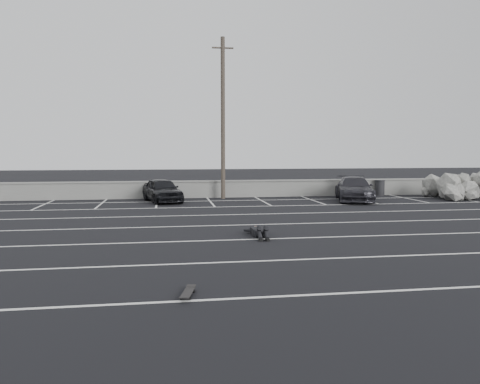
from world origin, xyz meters
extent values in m
plane|color=black|center=(0.00, 0.00, 0.00)|extent=(120.00, 120.00, 0.00)
cube|color=gray|center=(0.00, 14.00, 0.50)|extent=(50.00, 0.35, 1.00)
cube|color=gray|center=(0.00, 14.00, 1.02)|extent=(50.00, 0.45, 0.08)
cube|color=silver|center=(0.00, -6.00, 0.00)|extent=(36.00, 0.10, 0.01)
cube|color=silver|center=(0.00, -3.00, 0.00)|extent=(36.00, 0.10, 0.01)
cube|color=silver|center=(0.00, 0.00, 0.00)|extent=(36.00, 0.10, 0.01)
cube|color=silver|center=(0.00, 3.00, 0.00)|extent=(36.00, 0.10, 0.01)
cube|color=silver|center=(0.00, 6.00, 0.00)|extent=(36.00, 0.10, 0.01)
cube|color=silver|center=(0.00, 9.00, 0.00)|extent=(36.00, 0.10, 0.01)
cube|color=silver|center=(0.00, 12.00, 0.00)|extent=(36.00, 0.10, 0.01)
cube|color=silver|center=(-11.00, 11.50, 0.00)|extent=(0.10, 5.00, 0.01)
cube|color=silver|center=(-8.00, 11.50, 0.00)|extent=(0.10, 5.00, 0.01)
cube|color=silver|center=(-5.00, 11.50, 0.00)|extent=(0.10, 5.00, 0.01)
cube|color=silver|center=(-2.00, 11.50, 0.00)|extent=(0.10, 5.00, 0.01)
cube|color=silver|center=(1.00, 11.50, 0.00)|extent=(0.10, 5.00, 0.01)
cube|color=silver|center=(4.00, 11.50, 0.00)|extent=(0.10, 5.00, 0.01)
cube|color=silver|center=(7.00, 11.50, 0.00)|extent=(0.10, 5.00, 0.01)
cube|color=silver|center=(10.00, 11.50, 0.00)|extent=(0.10, 5.00, 0.01)
cube|color=silver|center=(13.00, 11.50, 0.00)|extent=(0.10, 5.00, 0.01)
imported|color=black|center=(-4.70, 11.95, 0.68)|extent=(2.64, 4.27, 1.36)
imported|color=black|center=(6.29, 10.84, 0.69)|extent=(3.20, 5.13, 1.39)
cylinder|color=#4C4238|center=(-1.07, 13.20, 4.79)|extent=(0.26, 0.26, 9.58)
cube|color=#4C4238|center=(-1.07, 13.20, 8.94)|extent=(1.28, 0.09, 0.09)
cylinder|color=#252528|center=(9.19, 13.60, 0.48)|extent=(0.74, 0.74, 0.96)
cylinder|color=#252528|center=(9.19, 13.60, 0.98)|extent=(0.81, 0.81, 0.05)
cube|color=black|center=(-4.05, -5.70, 0.08)|extent=(0.34, 0.75, 0.02)
cube|color=#252528|center=(-3.99, -5.46, 0.05)|extent=(0.15, 0.08, 0.04)
cube|color=#252528|center=(-4.10, -5.93, 0.05)|extent=(0.15, 0.08, 0.04)
cylinder|color=black|center=(-4.08, -5.44, 0.03)|extent=(0.04, 0.06, 0.05)
cylinder|color=black|center=(-3.91, -5.48, 0.03)|extent=(0.04, 0.06, 0.05)
cylinder|color=black|center=(-4.19, -5.91, 0.03)|extent=(0.04, 0.06, 0.05)
cylinder|color=black|center=(-4.02, -5.95, 0.03)|extent=(0.04, 0.06, 0.05)
camera|label=1|loc=(-4.42, -14.80, 2.87)|focal=35.00mm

